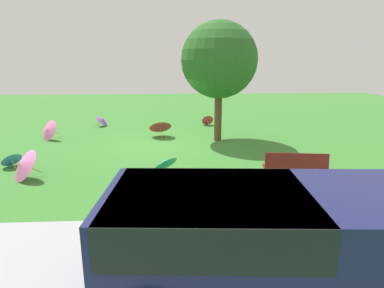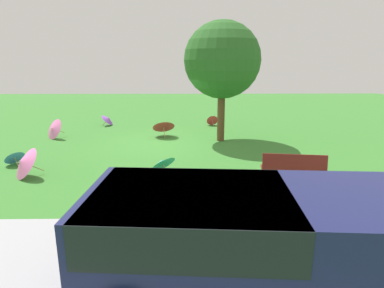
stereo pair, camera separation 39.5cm
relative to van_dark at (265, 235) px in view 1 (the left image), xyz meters
The scene contains 11 objects.
ground 8.88m from the van_dark, 79.21° to the right, with size 40.00×40.00×0.00m, color #387A2D.
van_dark is the anchor object (origin of this frame).
park_bench 4.50m from the van_dark, 115.47° to the right, with size 1.65×0.71×0.90m.
shade_tree 9.40m from the van_dark, 93.54° to the right, with size 2.98×2.98×4.71m.
parasol_pink_0 11.46m from the van_dark, 55.99° to the right, with size 1.03×0.99×0.86m.
parasol_teal_0 5.07m from the van_dark, 72.50° to the right, with size 0.98×0.98×0.71m.
parasol_red_1 10.01m from the van_dark, 79.47° to the right, with size 1.10×1.04×0.85m.
parasol_red_2 12.37m from the van_dark, 92.15° to the right, with size 0.63×0.59×0.56m.
parasol_purple_0 13.28m from the van_dark, 68.78° to the right, with size 0.66×0.73×0.62m.
parasol_pink_1 7.20m from the van_dark, 41.73° to the right, with size 1.16×1.18×0.90m.
parasol_blue_1 8.66m from the van_dark, 43.73° to the right, with size 0.78×0.79×0.52m.
Camera 1 is at (-0.45, 12.54, 3.18)m, focal length 30.41 mm.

